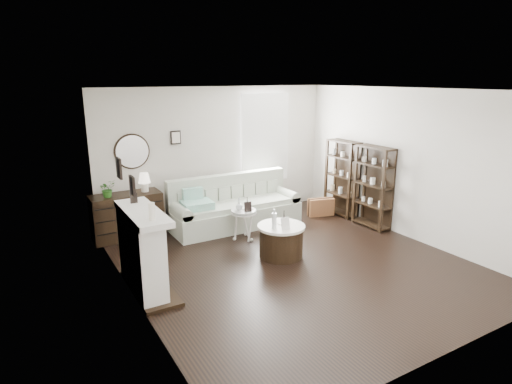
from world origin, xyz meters
TOP-DOWN VIEW (x-y plane):
  - room at (0.73, 2.70)m, footprint 5.50×5.50m
  - fireplace at (-2.32, 0.30)m, footprint 0.50×1.40m
  - shelf_unit_far at (2.33, 1.55)m, footprint 0.30×0.80m
  - shelf_unit_near at (2.33, 0.65)m, footprint 0.30×0.80m
  - sofa at (0.01, 2.08)m, footprint 2.56×0.89m
  - quilt at (-0.83, 1.95)m, footprint 0.58×0.49m
  - suitcase at (1.90, 1.69)m, footprint 0.59×0.32m
  - dresser at (-1.99, 2.47)m, footprint 1.24×0.53m
  - table_lamp at (-1.63, 2.47)m, footprint 0.23×0.23m
  - potted_plant at (-2.31, 2.42)m, footprint 0.34×0.32m
  - drum_table at (-0.03, 0.32)m, footprint 0.78×0.78m
  - pedestal_table at (-0.19, 1.30)m, footprint 0.47×0.47m
  - eiffel_drum at (0.05, 0.37)m, footprint 0.12×0.12m
  - bottle_drum at (-0.23, 0.23)m, footprint 0.08×0.08m
  - card_frame_drum at (-0.09, 0.12)m, footprint 0.15×0.06m
  - eiffel_ped at (-0.10, 1.33)m, footprint 0.13×0.13m
  - flask_ped at (-0.28, 1.32)m, footprint 0.13×0.13m
  - card_frame_ped at (-0.17, 1.18)m, footprint 0.14×0.08m

SIDE VIEW (x-z plane):
  - suitcase at x=1.90m, z-range 0.00..0.37m
  - drum_table at x=-0.03m, z-range 0.00..0.55m
  - sofa at x=0.01m, z-range -0.17..0.83m
  - dresser at x=-1.99m, z-range 0.00..0.83m
  - pedestal_table at x=-0.19m, z-range 0.23..0.79m
  - fireplace at x=-2.32m, z-range -0.38..1.46m
  - quilt at x=-0.83m, z-range 0.51..0.65m
  - card_frame_drum at x=-0.09m, z-range 0.54..0.74m
  - eiffel_drum at x=0.05m, z-range 0.54..0.75m
  - card_frame_ped at x=-0.17m, z-range 0.56..0.74m
  - eiffel_ped at x=-0.10m, z-range 0.56..0.76m
  - flask_ped at x=-0.28m, z-range 0.56..0.80m
  - bottle_drum at x=-0.23m, z-range 0.54..0.87m
  - shelf_unit_far at x=2.33m, z-range 0.00..1.60m
  - shelf_unit_near at x=2.33m, z-range 0.00..1.60m
  - potted_plant at x=-2.31m, z-range 0.83..1.14m
  - table_lamp at x=-1.63m, z-range 0.83..1.18m
  - room at x=0.73m, z-range -1.15..4.35m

